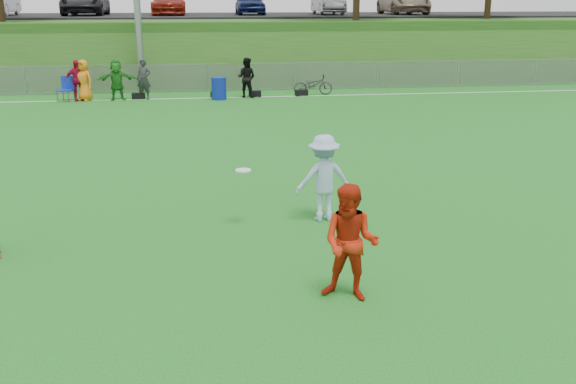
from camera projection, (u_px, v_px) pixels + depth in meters
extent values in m
plane|color=#14601C|center=(233.00, 261.00, 10.54)|extent=(120.00, 120.00, 0.00)
cube|color=white|center=(209.00, 98.00, 27.59)|extent=(60.00, 0.10, 0.01)
cube|color=gray|center=(207.00, 78.00, 29.31)|extent=(58.00, 0.02, 1.20)
cube|color=gray|center=(207.00, 64.00, 29.12)|extent=(58.00, 0.04, 0.04)
cube|color=#1C5217|center=(203.00, 42.00, 39.47)|extent=(120.00, 18.00, 3.00)
cube|color=black|center=(202.00, 15.00, 40.91)|extent=(120.00, 12.00, 0.10)
imported|color=black|center=(85.00, 3.00, 38.80)|extent=(2.39, 5.18, 1.44)
imported|color=maroon|center=(169.00, 3.00, 39.47)|extent=(2.02, 4.96, 1.44)
imported|color=navy|center=(250.00, 3.00, 40.14)|extent=(1.70, 4.23, 1.44)
imported|color=slate|center=(328.00, 3.00, 40.81)|extent=(1.52, 4.37, 1.44)
imported|color=gray|center=(404.00, 3.00, 41.48)|extent=(2.39, 5.18, 1.44)
imported|color=#AB0B32|center=(77.00, 80.00, 26.62)|extent=(1.06, 0.64, 1.69)
imported|color=orange|center=(84.00, 80.00, 26.65)|extent=(0.99, 0.89, 1.69)
imported|color=#217820|center=(117.00, 80.00, 26.83)|extent=(1.64, 0.78, 1.69)
imported|color=#2B2B2D|center=(144.00, 79.00, 26.98)|extent=(0.71, 0.57, 1.69)
imported|color=black|center=(247.00, 78.00, 27.56)|extent=(1.02, 0.93, 1.69)
cube|color=black|center=(139.00, 96.00, 27.25)|extent=(0.55, 0.29, 0.26)
cube|color=black|center=(217.00, 94.00, 27.70)|extent=(0.62, 0.48, 0.26)
cube|color=black|center=(255.00, 94.00, 27.91)|extent=(0.57, 0.32, 0.26)
cube|color=black|center=(301.00, 93.00, 28.19)|extent=(0.57, 0.32, 0.26)
imported|color=red|center=(351.00, 243.00, 8.99)|extent=(1.03, 0.94, 1.70)
imported|color=#A2BAE0|center=(324.00, 178.00, 12.26)|extent=(1.16, 0.76, 1.68)
cylinder|color=white|center=(243.00, 170.00, 11.88)|extent=(0.30, 0.30, 0.03)
cylinder|color=#0D2296|center=(219.00, 88.00, 27.07)|extent=(0.70, 0.70, 0.93)
cube|color=#102CB1|center=(65.00, 90.00, 26.59)|extent=(0.71, 0.71, 0.06)
cube|color=#102CB1|center=(68.00, 83.00, 26.76)|extent=(0.55, 0.21, 0.57)
imported|color=#29292B|center=(313.00, 85.00, 28.32)|extent=(1.74, 0.67, 0.90)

